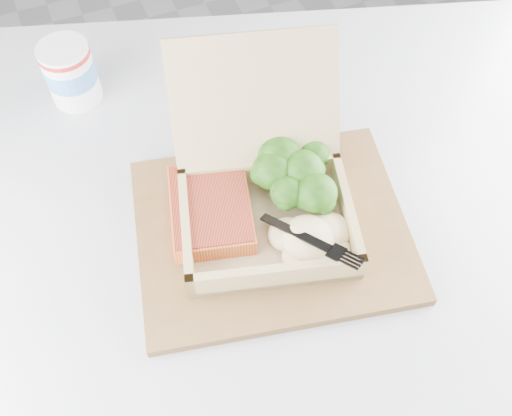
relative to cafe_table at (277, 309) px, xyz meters
name	(u,v)px	position (x,y,z in m)	size (l,w,h in m)	color
floor	(128,405)	(-0.31, 0.13, -0.56)	(4.00, 4.00, 0.00)	#97969C
cafe_table	(277,309)	(0.00, 0.00, 0.00)	(1.11, 1.11, 0.76)	black
serving_tray	(272,229)	(0.00, 0.02, 0.20)	(0.33, 0.26, 0.01)	brown
takeout_container	(263,184)	(0.00, 0.06, 0.25)	(0.26, 0.29, 0.17)	tan
salmon_fillet	(211,209)	(-0.07, 0.06, 0.23)	(0.10, 0.13, 0.03)	#D16328
broccoli_pile	(302,177)	(0.05, 0.05, 0.24)	(0.12, 0.12, 0.04)	#37791A
mashed_potatoes	(308,238)	(0.02, -0.03, 0.24)	(0.10, 0.09, 0.04)	beige
plastic_fork	(283,224)	(0.00, 0.00, 0.25)	(0.08, 0.13, 0.03)	black
paper_cup	(70,72)	(-0.18, 0.34, 0.25)	(0.07, 0.07, 0.09)	silver
receipt	(271,117)	(0.07, 0.20, 0.20)	(0.08, 0.14, 0.00)	silver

